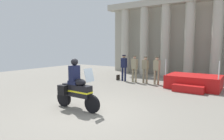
{
  "coord_description": "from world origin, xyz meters",
  "views": [
    {
      "loc": [
        4.66,
        -5.33,
        2.34
      ],
      "look_at": [
        -1.05,
        3.11,
        1.13
      ],
      "focal_mm": 32.07,
      "sensor_mm": 36.0,
      "label": 1
    }
  ],
  "objects_px": {
    "reviewing_stand": "(193,82)",
    "officer_in_row_2": "(145,68)",
    "officer_in_row_3": "(157,68)",
    "officer_in_row_1": "(134,67)",
    "motorcycle_with_rider": "(76,88)",
    "officer_in_row_0": "(124,66)",
    "briefcase_on_ground": "(118,77)"
  },
  "relations": [
    {
      "from": "reviewing_stand",
      "to": "officer_in_row_2",
      "type": "xyz_separation_m",
      "value": [
        -2.91,
        -0.02,
        0.65
      ]
    },
    {
      "from": "officer_in_row_2",
      "to": "officer_in_row_3",
      "type": "xyz_separation_m",
      "value": [
        0.76,
        0.01,
        0.01
      ]
    },
    {
      "from": "officer_in_row_1",
      "to": "motorcycle_with_rider",
      "type": "relative_size",
      "value": 0.83
    },
    {
      "from": "officer_in_row_0",
      "to": "officer_in_row_2",
      "type": "distance_m",
      "value": 1.56
    },
    {
      "from": "reviewing_stand",
      "to": "motorcycle_with_rider",
      "type": "xyz_separation_m",
      "value": [
        -2.81,
        -6.34,
        0.44
      ]
    },
    {
      "from": "reviewing_stand",
      "to": "officer_in_row_0",
      "type": "distance_m",
      "value": 4.52
    },
    {
      "from": "officer_in_row_1",
      "to": "officer_in_row_2",
      "type": "relative_size",
      "value": 1.02
    },
    {
      "from": "reviewing_stand",
      "to": "briefcase_on_ground",
      "type": "height_order",
      "value": "reviewing_stand"
    },
    {
      "from": "reviewing_stand",
      "to": "motorcycle_with_rider",
      "type": "bearing_deg",
      "value": -113.94
    },
    {
      "from": "officer_in_row_1",
      "to": "officer_in_row_2",
      "type": "bearing_deg",
      "value": -171.03
    },
    {
      "from": "officer_in_row_3",
      "to": "briefcase_on_ground",
      "type": "distance_m",
      "value": 2.98
    },
    {
      "from": "officer_in_row_0",
      "to": "motorcycle_with_rider",
      "type": "distance_m",
      "value": 6.51
    },
    {
      "from": "officer_in_row_2",
      "to": "officer_in_row_3",
      "type": "relative_size",
      "value": 0.99
    },
    {
      "from": "officer_in_row_0",
      "to": "officer_in_row_3",
      "type": "height_order",
      "value": "officer_in_row_0"
    },
    {
      "from": "officer_in_row_1",
      "to": "briefcase_on_ground",
      "type": "distance_m",
      "value": 1.59
    },
    {
      "from": "officer_in_row_0",
      "to": "officer_in_row_1",
      "type": "distance_m",
      "value": 0.79
    },
    {
      "from": "motorcycle_with_rider",
      "to": "officer_in_row_2",
      "type": "bearing_deg",
      "value": 91.62
    },
    {
      "from": "officer_in_row_0",
      "to": "officer_in_row_2",
      "type": "xyz_separation_m",
      "value": [
        1.56,
        0.03,
        -0.04
      ]
    },
    {
      "from": "officer_in_row_2",
      "to": "officer_in_row_1",
      "type": "bearing_deg",
      "value": 8.97
    },
    {
      "from": "reviewing_stand",
      "to": "briefcase_on_ground",
      "type": "distance_m",
      "value": 5.02
    },
    {
      "from": "reviewing_stand",
      "to": "officer_in_row_2",
      "type": "height_order",
      "value": "officer_in_row_2"
    },
    {
      "from": "briefcase_on_ground",
      "to": "officer_in_row_0",
      "type": "bearing_deg",
      "value": -13.71
    },
    {
      "from": "briefcase_on_ground",
      "to": "officer_in_row_2",
      "type": "bearing_deg",
      "value": -2.93
    },
    {
      "from": "officer_in_row_0",
      "to": "motorcycle_with_rider",
      "type": "height_order",
      "value": "motorcycle_with_rider"
    },
    {
      "from": "briefcase_on_ground",
      "to": "officer_in_row_1",
      "type": "bearing_deg",
      "value": -5.33
    },
    {
      "from": "briefcase_on_ground",
      "to": "officer_in_row_3",
      "type": "bearing_deg",
      "value": -1.96
    },
    {
      "from": "officer_in_row_1",
      "to": "motorcycle_with_rider",
      "type": "distance_m",
      "value": 6.36
    },
    {
      "from": "officer_in_row_2",
      "to": "briefcase_on_ground",
      "type": "xyz_separation_m",
      "value": [
        -2.1,
        0.11,
        -0.83
      ]
    },
    {
      "from": "officer_in_row_0",
      "to": "officer_in_row_2",
      "type": "height_order",
      "value": "officer_in_row_0"
    },
    {
      "from": "officer_in_row_2",
      "to": "officer_in_row_0",
      "type": "bearing_deg",
      "value": 8.59
    },
    {
      "from": "reviewing_stand",
      "to": "officer_in_row_2",
      "type": "distance_m",
      "value": 2.98
    },
    {
      "from": "reviewing_stand",
      "to": "officer_in_row_3",
      "type": "distance_m",
      "value": 2.25
    }
  ]
}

